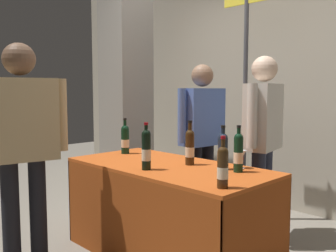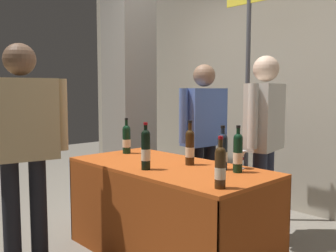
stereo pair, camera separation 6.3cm
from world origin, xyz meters
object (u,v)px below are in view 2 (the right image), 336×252
at_px(concrete_pillar, 129,81).
at_px(vendor_presenter, 204,129).
at_px(featured_wine_bottle, 220,167).
at_px(tasting_table, 168,192).
at_px(booth_signpost, 248,80).
at_px(display_bottle_0, 238,152).
at_px(taster_foreground_right, 22,136).
at_px(wine_glass_near_vendor, 241,156).

distance_m(concrete_pillar, vendor_presenter, 1.30).
xyz_separation_m(featured_wine_bottle, vendor_presenter, (-1.01, 1.02, 0.07)).
xyz_separation_m(tasting_table, featured_wine_bottle, (0.71, -0.25, 0.34)).
distance_m(concrete_pillar, tasting_table, 1.93).
distance_m(featured_wine_bottle, booth_signpost, 1.68).
distance_m(featured_wine_bottle, display_bottle_0, 0.46).
relative_size(featured_wine_bottle, booth_signpost, 0.13).
relative_size(featured_wine_bottle, display_bottle_0, 0.93).
height_order(concrete_pillar, display_bottle_0, concrete_pillar).
relative_size(tasting_table, featured_wine_bottle, 5.29).
bearing_deg(featured_wine_bottle, taster_foreground_right, -152.71).
relative_size(concrete_pillar, display_bottle_0, 8.58).
bearing_deg(taster_foreground_right, vendor_presenter, 4.04).
height_order(vendor_presenter, booth_signpost, booth_signpost).
distance_m(featured_wine_bottle, taster_foreground_right, 1.41).
height_order(display_bottle_0, wine_glass_near_vendor, display_bottle_0).
height_order(featured_wine_bottle, wine_glass_near_vendor, featured_wine_bottle).
bearing_deg(tasting_table, taster_foreground_right, -121.14).
height_order(featured_wine_bottle, vendor_presenter, vendor_presenter).
relative_size(concrete_pillar, featured_wine_bottle, 9.19).
bearing_deg(tasting_table, display_bottle_0, 18.24).
height_order(wine_glass_near_vendor, booth_signpost, booth_signpost).
xyz_separation_m(concrete_pillar, tasting_table, (1.51, -0.79, -0.90)).
bearing_deg(taster_foreground_right, concrete_pillar, 42.03).
distance_m(concrete_pillar, booth_signpost, 1.48).
height_order(concrete_pillar, featured_wine_bottle, concrete_pillar).
height_order(wine_glass_near_vendor, vendor_presenter, vendor_presenter).
distance_m(display_bottle_0, vendor_presenter, 1.02).
distance_m(tasting_table, taster_foreground_right, 1.15).
bearing_deg(booth_signpost, taster_foreground_right, -103.09).
height_order(concrete_pillar, tasting_table, concrete_pillar).
height_order(tasting_table, display_bottle_0, display_bottle_0).
bearing_deg(wine_glass_near_vendor, booth_signpost, 122.39).
distance_m(vendor_presenter, booth_signpost, 0.65).
height_order(display_bottle_0, taster_foreground_right, taster_foreground_right).
bearing_deg(taster_foreground_right, tasting_table, -19.02).
distance_m(tasting_table, wine_glass_near_vendor, 0.63).
xyz_separation_m(vendor_presenter, booth_signpost, (0.24, 0.37, 0.48)).
distance_m(display_bottle_0, wine_glass_near_vendor, 0.15).
height_order(taster_foreground_right, booth_signpost, booth_signpost).
xyz_separation_m(display_bottle_0, wine_glass_near_vendor, (-0.06, 0.12, -0.05)).
height_order(featured_wine_bottle, booth_signpost, booth_signpost).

